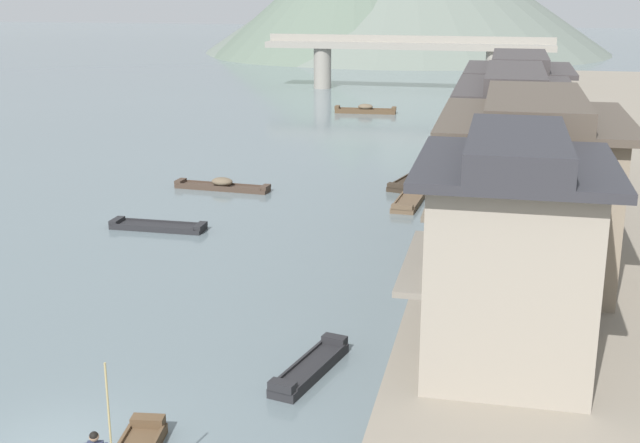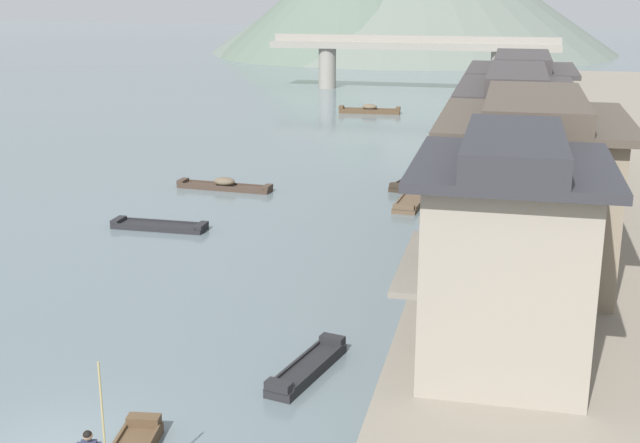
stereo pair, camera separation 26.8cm
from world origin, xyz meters
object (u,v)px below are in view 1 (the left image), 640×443
Objects in this scene: boat_moored_nearest at (158,227)px; house_waterfront_narrow at (516,114)px; boat_moored_third at (365,110)px; boat_midriver_upstream at (408,202)px; house_waterfront_nearest at (510,253)px; boat_midriver_drifting at (222,186)px; boat_moored_second at (310,368)px; house_waterfront_tall at (511,141)px; house_waterfront_second at (529,187)px; boat_moored_far at (411,180)px; stone_bridge at (407,54)px.

house_waterfront_narrow is at bearing 38.01° from boat_moored_nearest.
boat_midriver_upstream is (7.04, -29.47, -0.12)m from boat_moored_third.
house_waterfront_nearest is 0.85× the size of house_waterfront_narrow.
boat_midriver_drifting is (-3.02, -28.36, -0.05)m from boat_moored_third.
house_waterfront_narrow is (5.57, 24.64, 3.74)m from boat_moored_second.
house_waterfront_tall is at bearing 14.43° from boat_moored_nearest.
boat_midriver_drifting is at bearing 173.68° from boat_midriver_upstream.
house_waterfront_nearest is 7.61m from house_waterfront_second.
house_waterfront_nearest reaches higher than boat_moored_far.
boat_moored_second is at bearing -64.83° from boat_midriver_drifting.
boat_moored_nearest is 16.97m from house_waterfront_second.
stone_bridge is at bearing 84.61° from boat_moored_nearest.
boat_moored_third is 30.30m from boat_midriver_upstream.
house_waterfront_tall is at bearing -29.26° from boat_midriver_upstream.
boat_midriver_drifting is 20.19m from house_waterfront_second.
boat_moored_far is 6.61m from house_waterfront_narrow.
boat_moored_nearest is 0.71× the size of house_waterfront_nearest.
boat_moored_third is 1.42× the size of boat_midriver_upstream.
boat_moored_second is 0.70× the size of boat_midriver_drifting.
boat_midriver_drifting is at bearing -95.81° from stone_bridge.
boat_moored_nearest is at bearing 163.12° from house_waterfront_second.
house_waterfront_nearest is 16.30m from house_waterfront_tall.
boat_midriver_upstream is 0.51× the size of house_waterfront_narrow.
house_waterfront_tall is at bearing -69.84° from boat_moored_third.
boat_midriver_drifting reaches higher than boat_moored_far.
boat_midriver_drifting is 44.99m from stone_bridge.
house_waterfront_narrow is at bearing -63.28° from boat_moored_third.
boat_moored_third is 16.68m from stone_bridge.
boat_moored_third is at bearing 84.59° from boat_moored_nearest.
boat_moored_second is 0.51× the size of house_waterfront_narrow.
boat_moored_second is 25.54m from house_waterfront_narrow.
boat_midriver_drifting is at bearing 141.01° from house_waterfront_second.
boat_moored_far is 0.63× the size of house_waterfront_second.
house_waterfront_second reaches higher than boat_moored_far.
boat_midriver_upstream reaches higher than boat_moored_nearest.
boat_moored_second is at bearing -127.41° from house_waterfront_second.
boat_moored_second is 0.13× the size of stone_bridge.
boat_moored_nearest is 0.60× the size of house_waterfront_narrow.
house_waterfront_nearest and house_waterfront_narrow have the same top height.
house_waterfront_second is 8.74m from house_waterfront_tall.
boat_moored_far is 0.95× the size of boat_midriver_drifting.
stone_bridge is at bearing 99.01° from house_waterfront_nearest.
house_waterfront_tall is at bearing -14.30° from boat_midriver_drifting.
house_waterfront_tall is at bearing 89.93° from house_waterfront_nearest.
boat_moored_third is 1.04× the size of boat_moored_far.
house_waterfront_narrow reaches higher than boat_moored_second.
house_waterfront_tall reaches higher than boat_moored_third.
boat_midriver_drifting is (0.39, 7.69, 0.09)m from boat_moored_nearest.
boat_moored_third is 0.72× the size of house_waterfront_narrow.
boat_midriver_upstream is (0.56, 19.12, -0.02)m from boat_moored_second.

